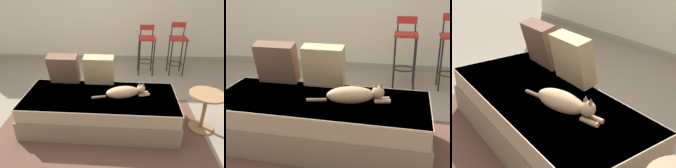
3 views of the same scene
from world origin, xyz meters
TOP-DOWN VIEW (x-y plane):
  - ground_plane at (0.00, 0.00)m, footprint 16.00×16.00m
  - wall_baseboard_trim at (0.00, 2.20)m, footprint 8.00×0.02m
  - area_rug at (0.00, -0.70)m, footprint 2.70×1.97m
  - couch at (0.00, -0.40)m, footprint 2.02×0.93m
  - throw_pillow_corner at (-0.54, -0.05)m, footprint 0.42×0.26m
  - throw_pillow_middle at (-0.04, -0.06)m, footprint 0.42×0.24m
  - cat at (0.32, -0.43)m, footprint 0.74×0.26m
  - bar_stool_near_window at (0.76, 1.40)m, footprint 0.32×0.32m

SIDE VIEW (x-z plane):
  - ground_plane at x=0.00m, z-range 0.00..0.00m
  - area_rug at x=0.00m, z-range 0.00..0.01m
  - wall_baseboard_trim at x=0.00m, z-range 0.00..0.09m
  - couch at x=0.00m, z-range 0.00..0.45m
  - cat at x=0.32m, z-range 0.43..0.62m
  - bar_stool_near_window at x=0.76m, z-range 0.11..1.08m
  - throw_pillow_middle at x=-0.04m, z-range 0.45..0.88m
  - throw_pillow_corner at x=-0.54m, z-range 0.45..0.89m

